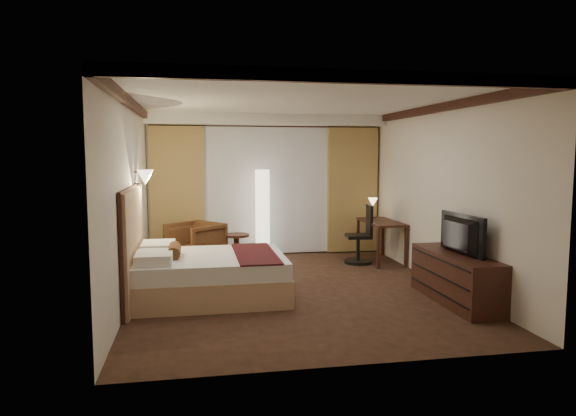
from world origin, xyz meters
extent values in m
cube|color=black|center=(0.00, 0.00, 0.00)|extent=(4.50, 5.50, 0.01)
cube|color=white|center=(0.00, 0.00, 2.70)|extent=(4.50, 5.50, 0.01)
cube|color=#EEE5CE|center=(0.00, 2.75, 1.35)|extent=(4.50, 0.02, 2.70)
cube|color=#EEE5CE|center=(-2.25, 0.00, 1.35)|extent=(0.02, 5.50, 2.70)
cube|color=#EEE5CE|center=(2.25, 0.00, 1.35)|extent=(0.02, 5.50, 2.70)
cube|color=white|center=(0.00, 2.50, 2.60)|extent=(4.50, 0.50, 0.20)
cube|color=silver|center=(0.00, 2.67, 1.25)|extent=(2.48, 0.04, 2.45)
cube|color=#AA8A4D|center=(-1.70, 2.61, 1.25)|extent=(1.00, 0.14, 2.45)
cube|color=#AA8A4D|center=(1.70, 2.61, 1.25)|extent=(1.00, 0.14, 2.45)
imported|color=#4E2717|center=(-1.39, 1.97, 0.42)|extent=(1.10, 1.11, 0.83)
imported|color=black|center=(1.97, -1.02, 0.95)|extent=(0.62, 1.03, 0.13)
camera|label=1|loc=(-1.38, -7.16, 1.96)|focal=32.00mm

